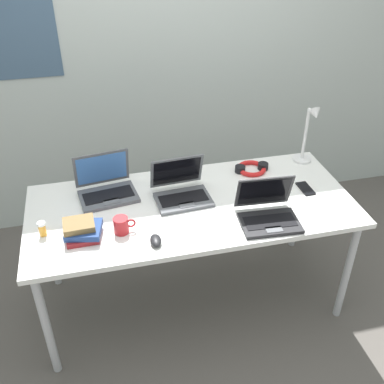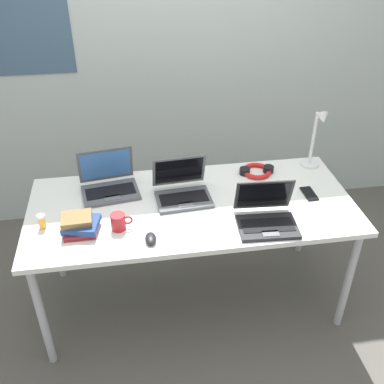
{
  "view_description": "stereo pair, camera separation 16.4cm",
  "coord_description": "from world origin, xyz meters",
  "px_view_note": "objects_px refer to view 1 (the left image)",
  "views": [
    {
      "loc": [
        -0.48,
        -2.0,
        2.2
      ],
      "look_at": [
        0.0,
        0.0,
        0.82
      ],
      "focal_mm": 42.48,
      "sensor_mm": 36.0,
      "label": 1
    },
    {
      "loc": [
        -0.32,
        -2.03,
        2.2
      ],
      "look_at": [
        0.0,
        0.0,
        0.82
      ],
      "focal_mm": 42.48,
      "sensor_mm": 36.0,
      "label": 2
    }
  ],
  "objects_px": {
    "laptop_front_right": "(268,213)",
    "pill_bottle": "(42,229)",
    "computer_mouse": "(156,241)",
    "laptop_back_right": "(181,191)",
    "laptop_near_lamp": "(106,188)",
    "book_stack": "(82,230)",
    "cell_phone": "(305,189)",
    "headphones": "(252,168)",
    "coffee_mug": "(122,225)",
    "desk_lamp": "(308,135)"
  },
  "relations": [
    {
      "from": "computer_mouse",
      "to": "coffee_mug",
      "type": "height_order",
      "value": "coffee_mug"
    },
    {
      "from": "headphones",
      "to": "computer_mouse",
      "type": "bearing_deg",
      "value": -141.71
    },
    {
      "from": "cell_phone",
      "to": "coffee_mug",
      "type": "height_order",
      "value": "coffee_mug"
    },
    {
      "from": "computer_mouse",
      "to": "pill_bottle",
      "type": "bearing_deg",
      "value": 161.97
    },
    {
      "from": "laptop_front_right",
      "to": "computer_mouse",
      "type": "height_order",
      "value": "laptop_front_right"
    },
    {
      "from": "computer_mouse",
      "to": "laptop_back_right",
      "type": "bearing_deg",
      "value": 61.82
    },
    {
      "from": "laptop_back_right",
      "to": "book_stack",
      "type": "bearing_deg",
      "value": -157.77
    },
    {
      "from": "laptop_back_right",
      "to": "headphones",
      "type": "xyz_separation_m",
      "value": [
        0.49,
        0.19,
        -0.03
      ]
    },
    {
      "from": "cell_phone",
      "to": "headphones",
      "type": "xyz_separation_m",
      "value": [
        -0.23,
        0.27,
        0.01
      ]
    },
    {
      "from": "book_stack",
      "to": "computer_mouse",
      "type": "bearing_deg",
      "value": -21.01
    },
    {
      "from": "laptop_near_lamp",
      "to": "pill_bottle",
      "type": "height_order",
      "value": "laptop_near_lamp"
    },
    {
      "from": "pill_bottle",
      "to": "laptop_near_lamp",
      "type": "bearing_deg",
      "value": 40.55
    },
    {
      "from": "laptop_near_lamp",
      "to": "coffee_mug",
      "type": "xyz_separation_m",
      "value": [
        0.05,
        -0.36,
        -0.0
      ]
    },
    {
      "from": "laptop_front_right",
      "to": "book_stack",
      "type": "relative_size",
      "value": 1.61
    },
    {
      "from": "laptop_back_right",
      "to": "cell_phone",
      "type": "distance_m",
      "value": 0.73
    },
    {
      "from": "desk_lamp",
      "to": "headphones",
      "type": "height_order",
      "value": "desk_lamp"
    },
    {
      "from": "computer_mouse",
      "to": "cell_phone",
      "type": "height_order",
      "value": "computer_mouse"
    },
    {
      "from": "desk_lamp",
      "to": "computer_mouse",
      "type": "bearing_deg",
      "value": -151.96
    },
    {
      "from": "headphones",
      "to": "pill_bottle",
      "type": "relative_size",
      "value": 2.71
    },
    {
      "from": "headphones",
      "to": "desk_lamp",
      "type": "bearing_deg",
      "value": 1.93
    },
    {
      "from": "laptop_front_right",
      "to": "headphones",
      "type": "relative_size",
      "value": 1.5
    },
    {
      "from": "laptop_near_lamp",
      "to": "headphones",
      "type": "relative_size",
      "value": 1.62
    },
    {
      "from": "book_stack",
      "to": "laptop_back_right",
      "type": "bearing_deg",
      "value": 22.23
    },
    {
      "from": "laptop_back_right",
      "to": "pill_bottle",
      "type": "distance_m",
      "value": 0.77
    },
    {
      "from": "laptop_front_right",
      "to": "pill_bottle",
      "type": "xyz_separation_m",
      "value": [
        -1.15,
        0.15,
        -0.0
      ]
    },
    {
      "from": "laptop_near_lamp",
      "to": "cell_phone",
      "type": "distance_m",
      "value": 1.15
    },
    {
      "from": "pill_bottle",
      "to": "desk_lamp",
      "type": "bearing_deg",
      "value": 12.91
    },
    {
      "from": "laptop_back_right",
      "to": "coffee_mug",
      "type": "xyz_separation_m",
      "value": [
        -0.36,
        -0.24,
        -0.0
      ]
    },
    {
      "from": "headphones",
      "to": "coffee_mug",
      "type": "relative_size",
      "value": 1.89
    },
    {
      "from": "laptop_near_lamp",
      "to": "pill_bottle",
      "type": "xyz_separation_m",
      "value": [
        -0.34,
        -0.29,
        -0.01
      ]
    },
    {
      "from": "book_stack",
      "to": "cell_phone",
      "type": "bearing_deg",
      "value": 6.27
    },
    {
      "from": "laptop_front_right",
      "to": "desk_lamp",
      "type": "bearing_deg",
      "value": 48.79
    },
    {
      "from": "laptop_back_right",
      "to": "laptop_near_lamp",
      "type": "distance_m",
      "value": 0.43
    },
    {
      "from": "laptop_near_lamp",
      "to": "laptop_front_right",
      "type": "distance_m",
      "value": 0.92
    },
    {
      "from": "desk_lamp",
      "to": "coffee_mug",
      "type": "distance_m",
      "value": 1.29
    },
    {
      "from": "desk_lamp",
      "to": "laptop_near_lamp",
      "type": "bearing_deg",
      "value": -176.73
    },
    {
      "from": "desk_lamp",
      "to": "laptop_front_right",
      "type": "distance_m",
      "value": 0.7
    },
    {
      "from": "desk_lamp",
      "to": "laptop_front_right",
      "type": "height_order",
      "value": "desk_lamp"
    },
    {
      "from": "pill_bottle",
      "to": "laptop_back_right",
      "type": "bearing_deg",
      "value": 12.51
    },
    {
      "from": "headphones",
      "to": "cell_phone",
      "type": "bearing_deg",
      "value": -49.42
    },
    {
      "from": "desk_lamp",
      "to": "laptop_front_right",
      "type": "relative_size",
      "value": 1.25
    },
    {
      "from": "pill_bottle",
      "to": "laptop_front_right",
      "type": "bearing_deg",
      "value": -7.23
    },
    {
      "from": "computer_mouse",
      "to": "pill_bottle",
      "type": "relative_size",
      "value": 1.22
    },
    {
      "from": "book_stack",
      "to": "coffee_mug",
      "type": "relative_size",
      "value": 1.76
    },
    {
      "from": "cell_phone",
      "to": "book_stack",
      "type": "bearing_deg",
      "value": -175.14
    },
    {
      "from": "book_stack",
      "to": "coffee_mug",
      "type": "xyz_separation_m",
      "value": [
        0.2,
        -0.01,
        0.0
      ]
    },
    {
      "from": "desk_lamp",
      "to": "laptop_front_right",
      "type": "xyz_separation_m",
      "value": [
        -0.45,
        -0.51,
        -0.15
      ]
    },
    {
      "from": "pill_bottle",
      "to": "coffee_mug",
      "type": "bearing_deg",
      "value": -10.01
    },
    {
      "from": "computer_mouse",
      "to": "coffee_mug",
      "type": "xyz_separation_m",
      "value": [
        -0.15,
        0.13,
        0.03
      ]
    },
    {
      "from": "laptop_front_right",
      "to": "book_stack",
      "type": "distance_m",
      "value": 0.96
    }
  ]
}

